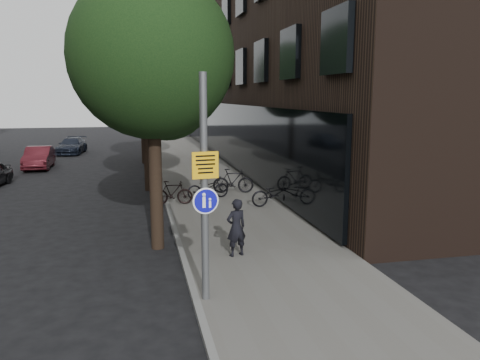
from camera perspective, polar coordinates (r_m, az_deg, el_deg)
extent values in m
plane|color=black|center=(9.94, 7.06, -15.24)|extent=(120.00, 120.00, 0.00)
cube|color=#5C5A55|center=(19.20, -2.23, -2.44)|extent=(4.50, 60.00, 0.12)
cube|color=slate|center=(18.94, -8.95, -2.72)|extent=(0.15, 60.00, 0.13)
cube|color=black|center=(32.91, 8.66, 18.37)|extent=(12.00, 40.00, 18.00)
cylinder|color=black|center=(13.21, -10.18, -1.56)|extent=(0.36, 0.36, 3.20)
sphere|color=black|center=(12.99, -10.71, 14.64)|extent=(4.40, 4.40, 4.40)
sphere|color=black|center=(13.76, -9.00, 10.26)|extent=(2.64, 2.64, 2.64)
cylinder|color=black|center=(21.61, -11.17, 2.94)|extent=(0.36, 0.36, 3.20)
sphere|color=black|center=(21.47, -11.52, 12.78)|extent=(5.00, 5.00, 5.00)
sphere|color=black|center=(22.25, -10.42, 10.14)|extent=(3.00, 3.00, 3.00)
cylinder|color=black|center=(30.56, -11.62, 5.00)|extent=(0.36, 0.36, 3.20)
sphere|color=black|center=(30.46, -11.88, 11.94)|extent=(5.00, 5.00, 5.00)
sphere|color=black|center=(31.25, -11.09, 10.09)|extent=(3.00, 3.00, 3.00)
cylinder|color=#595B5E|center=(9.32, -4.37, -1.22)|extent=(0.15, 0.15, 4.59)
cube|color=#D89C0B|center=(9.23, -4.41, 1.89)|extent=(0.53, 0.10, 0.53)
cylinder|color=#0E0E9E|center=(9.36, -4.35, -2.45)|extent=(0.47, 0.07, 0.47)
cylinder|color=white|center=(9.36, -4.35, -2.45)|extent=(0.53, 0.08, 0.53)
imported|color=black|center=(12.23, -0.47, -5.82)|extent=(0.64, 0.51, 1.53)
imported|color=black|center=(17.82, 4.32, -1.65)|extent=(1.87, 0.70, 0.98)
imported|color=black|center=(20.19, -0.83, -0.10)|extent=(1.81, 0.80, 1.05)
imported|color=black|center=(19.16, -3.95, -0.89)|extent=(1.82, 0.89, 0.92)
imported|color=black|center=(18.21, -8.24, -1.54)|extent=(1.57, 0.53, 0.93)
imported|color=#551820|center=(30.29, -23.32, 2.52)|extent=(1.50, 3.99, 1.30)
imported|color=black|center=(37.31, -19.81, 3.96)|extent=(2.03, 4.24, 1.19)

